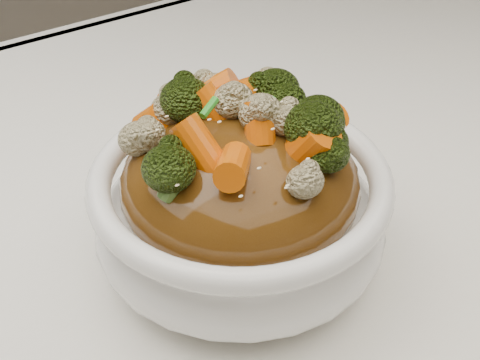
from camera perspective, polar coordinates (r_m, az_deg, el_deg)
tablecloth at (r=0.47m, az=-4.71°, el=-9.37°), size 1.20×0.80×0.04m
bowl at (r=0.44m, az=0.00°, el=-2.97°), size 0.22×0.22×0.08m
sauce_base at (r=0.43m, az=0.00°, el=-0.28°), size 0.18×0.18×0.08m
carrots at (r=0.39m, az=0.00°, el=6.09°), size 0.18×0.18×0.04m
broccoli at (r=0.39m, az=0.00°, el=5.98°), size 0.18×0.18×0.04m
cauliflower at (r=0.40m, az=0.00°, el=5.76°), size 0.18×0.18×0.03m
scallions at (r=0.39m, az=0.00°, el=6.20°), size 0.13×0.13×0.02m
sesame_seeds at (r=0.39m, az=0.00°, el=6.20°), size 0.16×0.16×0.01m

